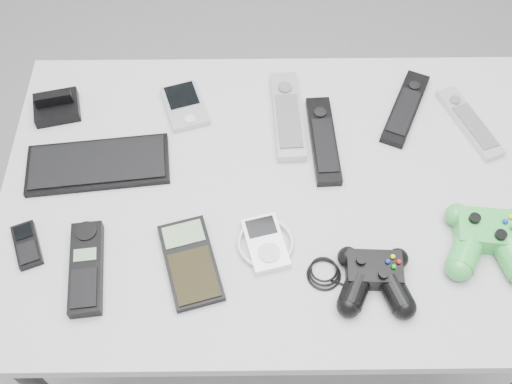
{
  "coord_description": "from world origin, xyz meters",
  "views": [
    {
      "loc": [
        -0.13,
        -0.64,
        1.65
      ],
      "look_at": [
        -0.12,
        -0.04,
        0.73
      ],
      "focal_mm": 42.0,
      "sensor_mm": 36.0,
      "label": 1
    }
  ],
  "objects_px": {
    "pda_keyboard": "(98,164)",
    "remote_silver_b": "(469,122)",
    "remote_black_a": "(323,140)",
    "cordless_handset": "(86,268)",
    "controller_green": "(489,238)",
    "mp3_player": "(265,243)",
    "desk": "(282,206)",
    "remote_silver_a": "(288,115)",
    "mobile_phone": "(27,245)",
    "pda": "(185,105)",
    "remote_black_b": "(406,108)",
    "controller_black": "(375,277)",
    "calculator": "(190,262)"
  },
  "relations": [
    {
      "from": "pda_keyboard",
      "to": "remote_silver_b",
      "type": "xyz_separation_m",
      "value": [
        0.73,
        0.1,
        0.0
      ]
    },
    {
      "from": "pda_keyboard",
      "to": "remote_black_a",
      "type": "xyz_separation_m",
      "value": [
        0.44,
        0.05,
        0.0
      ]
    },
    {
      "from": "cordless_handset",
      "to": "controller_green",
      "type": "bearing_deg",
      "value": -2.85
    },
    {
      "from": "remote_silver_b",
      "to": "mp3_player",
      "type": "bearing_deg",
      "value": -168.22
    },
    {
      "from": "desk",
      "to": "remote_silver_a",
      "type": "bearing_deg",
      "value": 85.23
    },
    {
      "from": "mobile_phone",
      "to": "cordless_handset",
      "type": "height_order",
      "value": "cordless_handset"
    },
    {
      "from": "controller_green",
      "to": "cordless_handset",
      "type": "bearing_deg",
      "value": -169.27
    },
    {
      "from": "pda",
      "to": "mobile_phone",
      "type": "height_order",
      "value": "pda"
    },
    {
      "from": "desk",
      "to": "remote_black_b",
      "type": "height_order",
      "value": "remote_black_b"
    },
    {
      "from": "pda_keyboard",
      "to": "controller_black",
      "type": "distance_m",
      "value": 0.56
    },
    {
      "from": "cordless_handset",
      "to": "mp3_player",
      "type": "xyz_separation_m",
      "value": [
        0.31,
        0.05,
        -0.0
      ]
    },
    {
      "from": "remote_silver_b",
      "to": "cordless_handset",
      "type": "relative_size",
      "value": 1.1
    },
    {
      "from": "remote_black_b",
      "to": "mobile_phone",
      "type": "height_order",
      "value": "remote_black_b"
    },
    {
      "from": "remote_black_b",
      "to": "remote_silver_b",
      "type": "xyz_separation_m",
      "value": [
        0.12,
        -0.04,
        -0.0
      ]
    },
    {
      "from": "pda",
      "to": "remote_black_b",
      "type": "relative_size",
      "value": 0.59
    },
    {
      "from": "remote_black_a",
      "to": "cordless_handset",
      "type": "distance_m",
      "value": 0.51
    },
    {
      "from": "pda",
      "to": "remote_silver_a",
      "type": "bearing_deg",
      "value": -25.99
    },
    {
      "from": "mobile_phone",
      "to": "remote_black_a",
      "type": "bearing_deg",
      "value": 0.9
    },
    {
      "from": "remote_silver_a",
      "to": "controller_green",
      "type": "relative_size",
      "value": 1.35
    },
    {
      "from": "remote_silver_a",
      "to": "remote_black_a",
      "type": "xyz_separation_m",
      "value": [
        0.07,
        -0.06,
        -0.0
      ]
    },
    {
      "from": "pda_keyboard",
      "to": "calculator",
      "type": "relative_size",
      "value": 1.63
    },
    {
      "from": "remote_black_b",
      "to": "mp3_player",
      "type": "xyz_separation_m",
      "value": [
        -0.29,
        -0.31,
        0.0
      ]
    },
    {
      "from": "mobile_phone",
      "to": "calculator",
      "type": "height_order",
      "value": "calculator"
    },
    {
      "from": "pda",
      "to": "calculator",
      "type": "height_order",
      "value": "pda"
    },
    {
      "from": "mobile_phone",
      "to": "cordless_handset",
      "type": "bearing_deg",
      "value": -45.08
    },
    {
      "from": "remote_silver_b",
      "to": "controller_green",
      "type": "xyz_separation_m",
      "value": [
        -0.03,
        -0.27,
        0.02
      ]
    },
    {
      "from": "remote_silver_b",
      "to": "controller_black",
      "type": "height_order",
      "value": "controller_black"
    },
    {
      "from": "desk",
      "to": "cordless_handset",
      "type": "distance_m",
      "value": 0.39
    },
    {
      "from": "pda_keyboard",
      "to": "remote_silver_a",
      "type": "relative_size",
      "value": 1.22
    },
    {
      "from": "pda_keyboard",
      "to": "calculator",
      "type": "bearing_deg",
      "value": -54.56
    },
    {
      "from": "controller_green",
      "to": "remote_black_b",
      "type": "bearing_deg",
      "value": 114.11
    },
    {
      "from": "pda_keyboard",
      "to": "remote_silver_a",
      "type": "distance_m",
      "value": 0.39
    },
    {
      "from": "mobile_phone",
      "to": "controller_black",
      "type": "relative_size",
      "value": 0.4
    },
    {
      "from": "remote_black_a",
      "to": "calculator",
      "type": "bearing_deg",
      "value": -136.13
    },
    {
      "from": "pda_keyboard",
      "to": "pda",
      "type": "bearing_deg",
      "value": 36.25
    },
    {
      "from": "controller_green",
      "to": "remote_silver_b",
      "type": "bearing_deg",
      "value": 91.38
    },
    {
      "from": "remote_black_b",
      "to": "remote_silver_b",
      "type": "height_order",
      "value": "same"
    },
    {
      "from": "pda",
      "to": "remote_silver_b",
      "type": "distance_m",
      "value": 0.58
    },
    {
      "from": "remote_black_a",
      "to": "cordless_handset",
      "type": "relative_size",
      "value": 1.23
    },
    {
      "from": "remote_silver_a",
      "to": "mp3_player",
      "type": "height_order",
      "value": "remote_silver_a"
    },
    {
      "from": "pda_keyboard",
      "to": "remote_black_b",
      "type": "distance_m",
      "value": 0.62
    },
    {
      "from": "mp3_player",
      "to": "remote_black_a",
      "type": "bearing_deg",
      "value": 48.6
    },
    {
      "from": "pda",
      "to": "remote_black_b",
      "type": "bearing_deg",
      "value": -19.23
    },
    {
      "from": "remote_black_a",
      "to": "cordless_handset",
      "type": "bearing_deg",
      "value": -149.94
    },
    {
      "from": "mp3_player",
      "to": "controller_green",
      "type": "distance_m",
      "value": 0.39
    },
    {
      "from": "remote_silver_b",
      "to": "cordless_handset",
      "type": "xyz_separation_m",
      "value": [
        -0.72,
        -0.32,
        0.0
      ]
    },
    {
      "from": "pda",
      "to": "cordless_handset",
      "type": "height_order",
      "value": "cordless_handset"
    },
    {
      "from": "cordless_handset",
      "to": "calculator",
      "type": "relative_size",
      "value": 1.03
    },
    {
      "from": "desk",
      "to": "pda",
      "type": "relative_size",
      "value": 9.01
    },
    {
      "from": "remote_silver_a",
      "to": "controller_black",
      "type": "relative_size",
      "value": 0.99
    }
  ]
}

